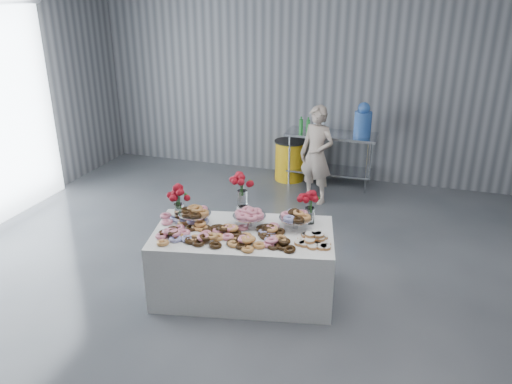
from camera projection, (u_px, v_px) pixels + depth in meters
ground at (228, 318)px, 5.13m from camera, size 9.00×9.00×0.00m
room_walls at (195, 52)px, 4.27m from camera, size 8.04×9.04×4.02m
display_table at (243, 263)px, 5.43m from camera, size 2.07×1.37×0.75m
prep_table at (330, 149)px, 8.42m from camera, size 1.50×0.60×0.90m
donut_mounds at (241, 230)px, 5.23m from camera, size 1.93×1.16×0.09m
cake_stand_left at (195, 212)px, 5.42m from camera, size 0.36×0.36×0.17m
cake_stand_mid at (249, 214)px, 5.37m from camera, size 0.36×0.36×0.17m
cake_stand_right at (296, 216)px, 5.32m from camera, size 0.36×0.36×0.17m
danish_pile at (314, 237)px, 5.06m from camera, size 0.48×0.48×0.11m
bouquet_left at (178, 194)px, 5.48m from camera, size 0.26×0.26×0.42m
bouquet_right at (311, 198)px, 5.38m from camera, size 0.26×0.26×0.42m
bouquet_center at (242, 186)px, 5.47m from camera, size 0.26×0.26×0.57m
water_jug at (363, 121)px, 8.08m from camera, size 0.28×0.28×0.55m
drink_bottles at (312, 125)px, 8.27m from camera, size 0.54×0.08×0.27m
person at (317, 155)px, 7.67m from camera, size 0.65×0.54×1.53m
trash_barrel at (290, 160)px, 8.72m from camera, size 0.55×0.55×0.71m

